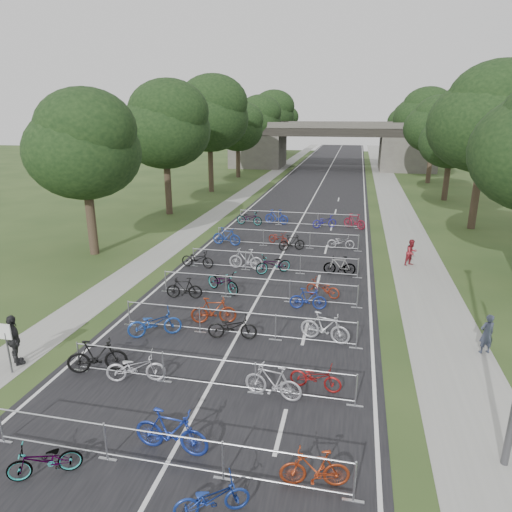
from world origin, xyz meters
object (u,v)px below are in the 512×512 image
at_px(overpass_bridge, 331,145).
at_px(park_sign, 6,339).
at_px(bike_0, 44,461).
at_px(bike_1, 171,432).
at_px(bike_2, 212,498).
at_px(pedestrian_a, 487,334).
at_px(pedestrian_b, 411,253).
at_px(pedestrian_c, 14,340).

relative_size(overpass_bridge, park_sign, 16.99).
relative_size(bike_0, bike_1, 0.83).
relative_size(bike_0, bike_2, 1.01).
relative_size(pedestrian_a, pedestrian_b, 1.00).
bearing_deg(pedestrian_b, pedestrian_c, -174.34).
distance_m(park_sign, pedestrian_a, 16.74).
bearing_deg(bike_2, bike_0, 60.54).
distance_m(overpass_bridge, park_sign, 62.41).
distance_m(park_sign, pedestrian_c, 0.67).
bearing_deg(overpass_bridge, bike_2, -88.64).
distance_m(bike_2, pedestrian_a, 11.72).
relative_size(pedestrian_a, pedestrian_c, 0.83).
bearing_deg(overpass_bridge, park_sign, -96.26).
distance_m(park_sign, bike_1, 7.20).
xyz_separation_m(overpass_bridge, park_sign, (-6.80, -62.00, -2.27)).
bearing_deg(bike_1, pedestrian_b, -19.67).
bearing_deg(bike_0, overpass_bridge, 147.45).
distance_m(park_sign, bike_0, 5.67).
bearing_deg(pedestrian_b, overpass_bridge, 60.37).
distance_m(overpass_bridge, pedestrian_b, 47.87).
height_order(bike_0, bike_1, bike_1).
bearing_deg(pedestrian_a, pedestrian_c, -5.88).
bearing_deg(bike_0, bike_2, 57.22).
bearing_deg(bike_1, bike_0, 122.78).
bearing_deg(pedestrian_c, bike_1, -164.77).
xyz_separation_m(bike_2, pedestrian_c, (-8.57, 4.55, 0.48)).
height_order(overpass_bridge, bike_1, overpass_bridge).
relative_size(overpass_bridge, bike_0, 18.08).
bearing_deg(overpass_bridge, pedestrian_a, -80.85).
relative_size(pedestrian_b, pedestrian_c, 0.83).
bearing_deg(pedestrian_c, pedestrian_a, -127.06).
distance_m(bike_0, pedestrian_b, 21.28).
bearing_deg(bike_0, pedestrian_c, -165.57).
bearing_deg(pedestrian_a, bike_2, 28.50).
xyz_separation_m(bike_0, pedestrian_b, (10.27, 18.63, 0.31)).
distance_m(overpass_bridge, bike_0, 65.95).
bearing_deg(bike_1, bike_2, -131.35).
bearing_deg(overpass_bridge, pedestrian_c, -96.50).
height_order(overpass_bridge, bike_0, overpass_bridge).
relative_size(bike_1, pedestrian_b, 1.35).
relative_size(bike_2, pedestrian_b, 1.11).
bearing_deg(bike_2, pedestrian_b, -44.57).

